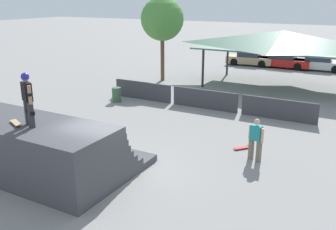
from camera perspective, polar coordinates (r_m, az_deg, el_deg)
The scene contains 13 objects.
ground_plane at distance 13.06m, azimuth -8.48°, elevation -9.37°, with size 160.00×160.00×0.00m, color gray.
quarter_pipe_ramp at distance 13.59m, azimuth -18.80°, elevation -5.02°, with size 5.94×4.35×1.95m.
skater_on_deck at distance 12.44m, azimuth -20.66°, elevation 2.76°, with size 0.73×0.46×1.72m.
skateboard_on_deck at distance 12.96m, azimuth -22.13°, elevation -1.13°, with size 0.78×0.50×0.09m.
bystander_walking at distance 14.23m, azimuth 13.24°, elevation -3.36°, with size 0.65×0.36×1.63m.
skateboard_on_ground at distance 15.49m, azimuth 11.37°, elevation -4.86°, with size 0.64×0.71×0.09m.
barrier_fence at distance 20.58m, azimuth 5.60°, elevation 2.42°, with size 11.80×0.12×1.05m.
pavilion_shelter at distance 26.05m, azimuth 17.05°, elevation 10.86°, with size 10.76×5.58×3.79m.
tree_far_back at distance 27.10m, azimuth -0.88°, elevation 14.36°, with size 3.03×3.03×5.90m.
trash_bin at distance 22.05m, azimuth -7.84°, elevation 3.09°, with size 0.52×0.52×0.85m, color #385B3D.
parked_car_tan at distance 34.65m, azimuth 12.36°, elevation 8.41°, with size 4.12×1.97×1.27m.
parked_car_red at distance 34.17m, azimuth 17.15°, elevation 7.92°, with size 4.61×1.92×1.27m.
parked_car_white at distance 33.84m, azimuth 22.03°, elevation 7.34°, with size 4.38×1.83×1.27m.
Camera 1 is at (7.21, -9.17, 5.87)m, focal length 40.00 mm.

